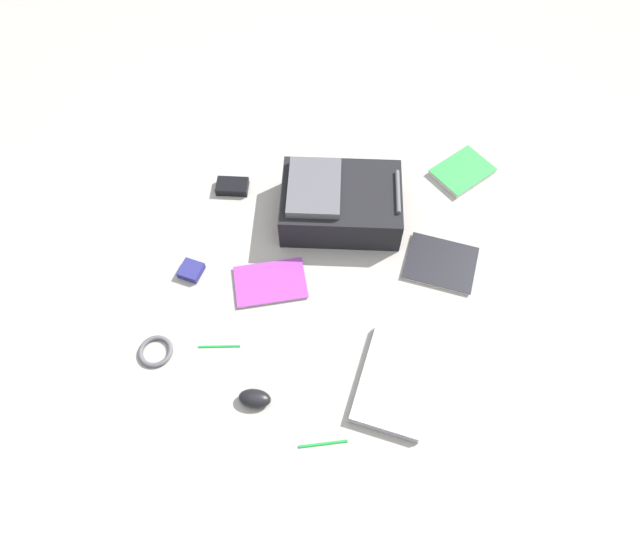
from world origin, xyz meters
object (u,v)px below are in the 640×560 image
pen_black (219,346)px  power_brick (232,186)px  book_blue (270,283)px  laptop (396,381)px  book_manual (441,263)px  cable_coil (156,351)px  backpack (339,202)px  pen_blue (323,444)px  earbud_pouch (191,269)px  computer_mouse (255,398)px  book_red (462,172)px

pen_black → power_brick: bearing=-176.4°
power_brick → book_blue: bearing=24.2°
laptop → book_manual: (-0.46, 0.17, -0.01)m
laptop → cable_coil: 0.79m
backpack → pen_black: size_ratio=3.20×
pen_blue → power_brick: bearing=-157.6°
backpack → power_brick: (-0.11, -0.42, -0.06)m
book_blue → earbud_pouch: earbud_pouch is taller
book_manual → computer_mouse: size_ratio=2.83×
laptop → pen_blue: laptop is taller
computer_mouse → earbud_pouch: bearing=-143.7°
backpack → book_red: (-0.23, 0.49, -0.07)m
book_manual → computer_mouse: (0.54, -0.61, 0.01)m
backpack → book_red: bearing=115.5°
computer_mouse → pen_blue: 0.25m
laptop → earbud_pouch: bearing=-117.9°
laptop → book_blue: (-0.35, -0.44, -0.01)m
backpack → computer_mouse: backpack is taller
backpack → book_manual: 0.43m
book_manual → power_brick: (-0.31, -0.80, 0.01)m
pen_black → cable_coil: bearing=-81.6°
book_blue → earbud_pouch: size_ratio=3.73×
book_blue → book_manual: bearing=100.4°
laptop → pen_black: 0.59m
book_red → cable_coil: 1.36m
backpack → laptop: (0.66, 0.20, -0.06)m
book_blue → cable_coil: 0.45m
backpack → computer_mouse: size_ratio=4.32×
power_brick → computer_mouse: bearing=12.1°
book_manual → power_brick: 0.86m
backpack → book_red: size_ratio=1.59×
cable_coil → power_brick: size_ratio=0.93×
backpack → book_manual: size_ratio=1.53×
computer_mouse → pen_blue: (0.12, 0.22, -0.02)m
book_manual → book_red: bearing=165.6°
book_manual → laptop: bearing=-20.6°
laptop → computer_mouse: (0.08, -0.44, 0.01)m
backpack → book_blue: size_ratio=1.58×
power_brick → book_red: bearing=97.9°
book_red → computer_mouse: bearing=-36.6°
laptop → earbud_pouch: laptop is taller
power_brick → pen_blue: (0.97, 0.40, -0.01)m
book_manual → earbud_pouch: bearing=-85.1°
book_red → cable_coil: bearing=-52.3°
backpack → laptop: 0.70m
book_red → earbud_pouch: 1.13m
book_blue → book_manual: book_manual is taller
book_manual → computer_mouse: computer_mouse is taller
book_red → cable_coil: (0.83, -1.07, -0.00)m
power_brick → pen_black: (0.67, 0.04, -0.01)m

